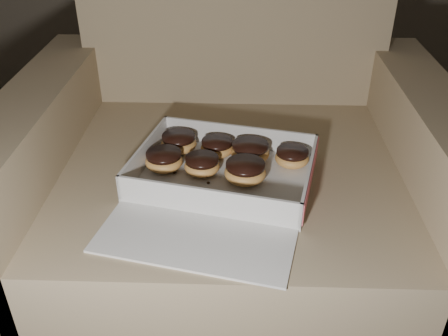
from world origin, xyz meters
TOP-DOWN VIEW (x-y plane):
  - armchair at (-0.29, 0.83)m, footprint 1.01×0.85m
  - bakery_box at (-0.30, 0.64)m, footprint 0.45×0.49m
  - donut_a at (-0.24, 0.75)m, footprint 0.09×0.09m
  - donut_b at (-0.35, 0.69)m, footprint 0.08×0.08m
  - donut_c at (-0.15, 0.73)m, footprint 0.07×0.07m
  - donut_d at (-0.41, 0.79)m, footprint 0.08×0.08m
  - donut_e at (-0.43, 0.71)m, footprint 0.08×0.08m
  - donut_f at (-0.32, 0.77)m, footprint 0.07×0.07m
  - donut_g at (-0.25, 0.66)m, footprint 0.09×0.09m
  - crumb_a at (-0.20, 0.58)m, footprint 0.01×0.01m
  - crumb_b at (-0.33, 0.65)m, footprint 0.01×0.01m
  - crumb_c at (-0.45, 0.61)m, footprint 0.01×0.01m
  - crumb_d at (-0.46, 0.64)m, footprint 0.01×0.01m
  - crumb_e at (-0.40, 0.69)m, footprint 0.01×0.01m

SIDE VIEW (x-z plane):
  - armchair at x=-0.29m, z-range -0.19..0.86m
  - crumb_a at x=-0.20m, z-range 0.48..0.48m
  - crumb_b at x=-0.33m, z-range 0.48..0.48m
  - crumb_c at x=-0.45m, z-range 0.48..0.48m
  - crumb_d at x=-0.46m, z-range 0.48..0.48m
  - crumb_e at x=-0.40m, z-range 0.48..0.48m
  - bakery_box at x=-0.30m, z-range 0.45..0.51m
  - donut_c at x=-0.15m, z-range 0.48..0.52m
  - donut_f at x=-0.32m, z-range 0.48..0.52m
  - donut_b at x=-0.35m, z-range 0.48..0.52m
  - donut_e at x=-0.43m, z-range 0.48..0.52m
  - donut_d at x=-0.41m, z-range 0.48..0.52m
  - donut_a at x=-0.24m, z-range 0.48..0.52m
  - donut_g at x=-0.25m, z-range 0.48..0.52m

